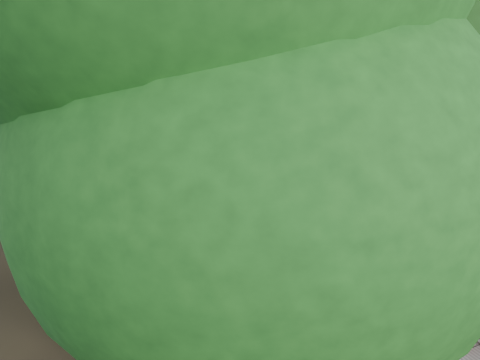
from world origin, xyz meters
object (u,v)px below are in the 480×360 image
backpack_right_d (403,291)px  suitcase_on_boardwalk (342,295)px  backpack_left_a (404,345)px  duffel_right_black (357,261)px  backpack_left_d (325,291)px  lone_suitcase_on_sand (198,159)px  backpack_right_a (462,323)px  backpack_left_b (394,337)px  kayak (102,158)px  backpack_left_c (361,312)px  duffel_right_khaki (371,269)px  backpack_right_c (417,294)px  backpack_right_b (456,316)px  sun_lounger (241,144)px

backpack_right_d → suitcase_on_boardwalk: 1.27m
backpack_left_a → backpack_right_d: backpack_left_a is taller
duffel_right_black → suitcase_on_boardwalk: suitcase_on_boardwalk is taller
backpack_left_d → lone_suitcase_on_sand: lone_suitcase_on_sand is taller
backpack_left_d → backpack_right_a: backpack_right_a is taller
backpack_left_b → kayak: size_ratio=0.21×
backpack_left_c → backpack_left_b: bearing=-72.0°
duffel_right_khaki → backpack_right_d: bearing=-91.1°
kayak → backpack_left_b: bearing=-104.9°
backpack_left_b → duffel_right_black: 2.85m
duffel_right_black → lone_suitcase_on_sand: (-0.19, 9.43, -0.01)m
backpack_left_b → backpack_left_d: 1.77m
backpack_right_d → duffel_right_khaki: (0.15, 1.08, -0.08)m
duffel_right_khaki → backpack_right_a: bearing=-85.5°
backpack_left_a → backpack_left_c: (-0.08, 0.98, 0.05)m
backpack_left_c → backpack_right_d: backpack_left_c is taller
suitcase_on_boardwalk → backpack_left_d: bearing=105.3°
backpack_left_a → lone_suitcase_on_sand: (1.17, 12.24, -0.17)m
backpack_right_d → backpack_right_c: bearing=-51.6°
backpack_left_b → suitcase_on_boardwalk: bearing=104.5°
backpack_left_d → duffel_right_khaki: 1.55m
backpack_left_a → backpack_right_c: backpack_left_a is taller
backpack_right_b → kayak: bearing=111.3°
backpack_left_b → backpack_left_a: bearing=-85.4°
backpack_left_b → backpack_left_d: bearing=109.2°
backpack_right_c → backpack_right_d: (-0.14, 0.22, -0.02)m
backpack_right_a → kayak: (-3.45, 14.65, -0.31)m
backpack_left_b → backpack_right_d: (1.23, 1.06, -0.05)m
backpack_right_d → suitcase_on_boardwalk: bearing=170.9°
backpack_left_a → backpack_left_c: bearing=107.9°
backpack_left_c → backpack_right_c: 1.51m
backpack_left_d → kayak: bearing=88.0°
backpack_right_a → duffel_right_khaki: backpack_right_a is taller
backpack_right_d → backpack_right_a: bearing=-80.4°
backpack_left_c → duffel_right_khaki: size_ratio=1.42×
backpack_right_c → backpack_left_b: bearing=-124.3°
backpack_left_b → suitcase_on_boardwalk: (0.01, 1.41, -0.00)m
backpack_right_d → backpack_left_c: bearing=-158.4°
duffel_right_khaki → kayak: size_ratio=0.19×
backpack_right_c → lone_suitcase_on_sand: (-0.25, 11.13, -0.09)m
backpack_left_d → kayak: size_ratio=0.17×
backpack_right_d → duffel_right_khaki: backpack_right_d is taller
backpack_left_c → duffel_right_black: size_ratio=1.20×
backpack_right_d → duffel_right_black: size_ratio=0.79×
backpack_left_b → backpack_right_c: (1.37, 0.83, -0.03)m
backpack_left_b → sun_lounger: (3.79, 13.56, -0.17)m
backpack_left_d → backpack_right_c: backpack_right_c is taller
kayak → backpack_left_a: bearing=-105.3°
backpack_right_b → suitcase_on_boardwalk: (-1.36, 1.49, -0.02)m
backpack_left_b → lone_suitcase_on_sand: bearing=99.8°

